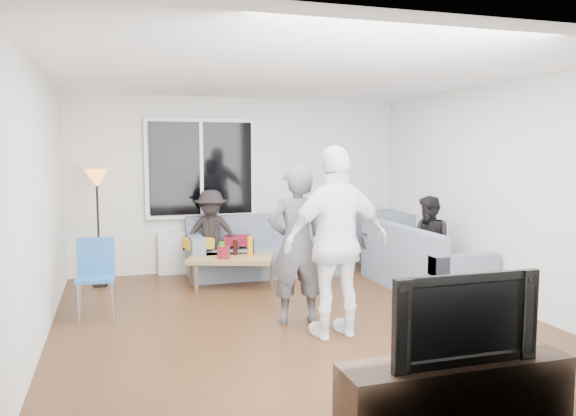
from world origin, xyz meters
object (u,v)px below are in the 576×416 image
object	(u,v)px
spectator_right	(429,244)
side_chair	(96,279)
floor_lamp	(98,229)
sofa_back_section	(267,245)
spectator_back	(211,234)
sofa_right_section	(423,257)
tv_console	(455,392)
player_left	(296,245)
player_right	(337,242)
television	(457,316)
coffee_table	(231,271)

from	to	relation	value
spectator_right	side_chair	bearing A→B (deg)	-98.20
side_chair	floor_lamp	world-z (taller)	floor_lamp
sofa_back_section	spectator_back	bearing A→B (deg)	177.91
sofa_right_section	floor_lamp	xyz separation A→B (m)	(-4.07, 1.39, 0.36)
spectator_back	tv_console	xyz separation A→B (m)	(0.84, -4.80, -0.41)
player_left	player_right	xyz separation A→B (m)	(0.25, -0.52, 0.10)
spectator_back	spectator_right	bearing A→B (deg)	-18.74
player_right	spectator_right	world-z (taller)	player_right
floor_lamp	television	size ratio (longest dim) A/B	1.49
player_right	spectator_back	size ratio (longest dim) A/B	1.49
sofa_right_section	spectator_right	bearing A→B (deg)	-180.00
side_chair	tv_console	distance (m)	3.99
spectator_right	spectator_back	xyz separation A→B (m)	(-2.55, 1.64, 0.01)
television	tv_console	bearing A→B (deg)	0.00
sofa_right_section	floor_lamp	size ratio (longest dim) A/B	1.28
player_right	spectator_back	world-z (taller)	player_right
tv_console	television	size ratio (longest dim) A/B	1.53
player_left	television	world-z (taller)	player_left
sofa_right_section	coffee_table	distance (m)	2.55
floor_lamp	player_left	xyz separation A→B (m)	(2.03, -2.30, 0.05)
spectator_back	television	distance (m)	4.87
coffee_table	side_chair	bearing A→B (deg)	-149.89
coffee_table	player_left	distance (m)	1.92
coffee_table	tv_console	bearing A→B (deg)	-80.72
coffee_table	tv_console	xyz separation A→B (m)	(0.68, -4.19, 0.02)
sofa_right_section	player_right	xyz separation A→B (m)	(-1.80, -1.43, 0.51)
sofa_right_section	coffee_table	bearing A→B (deg)	69.83
sofa_back_section	tv_console	xyz separation A→B (m)	(0.02, -4.77, -0.20)
coffee_table	spectator_right	xyz separation A→B (m)	(2.39, -1.02, 0.42)
sofa_back_section	floor_lamp	bearing A→B (deg)	-178.36
spectator_right	tv_console	world-z (taller)	spectator_right
sofa_right_section	television	world-z (taller)	television
spectator_right	coffee_table	bearing A→B (deg)	-120.70
side_chair	player_left	bearing A→B (deg)	-20.28
side_chair	spectator_right	bearing A→B (deg)	0.80
spectator_right	television	world-z (taller)	spectator_right
spectator_back	player_left	bearing A→B (deg)	-64.15
sofa_back_section	player_right	bearing A→B (deg)	-91.48
side_chair	player_left	distance (m)	2.22
side_chair	tv_console	world-z (taller)	side_chair
player_left	player_right	distance (m)	0.59
sofa_right_section	sofa_back_section	bearing A→B (deg)	49.70
coffee_table	player_left	bearing A→B (deg)	-79.02
side_chair	spectator_back	size ratio (longest dim) A/B	0.68
floor_lamp	tv_console	xyz separation A→B (m)	(2.37, -4.70, -0.56)
spectator_right	player_right	bearing A→B (deg)	-61.95
coffee_table	player_right	bearing A→B (deg)	-75.63
player_left	spectator_right	xyz separation A→B (m)	(2.04, 0.76, -0.21)
coffee_table	television	size ratio (longest dim) A/B	1.05
sofa_back_section	player_left	bearing A→B (deg)	-97.70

